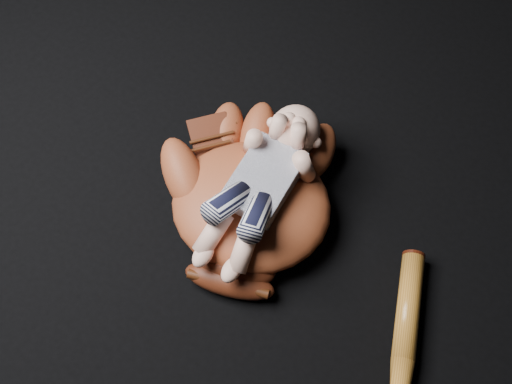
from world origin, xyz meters
TOP-DOWN VIEW (x-y plane):
  - baseball_glove at (-0.05, 0.19)m, footprint 0.56×0.59m
  - newborn_baby at (-0.04, 0.19)m, footprint 0.24×0.42m
  - baseball_bat at (0.37, 0.10)m, footprint 0.26×0.46m

SIDE VIEW (x-z plane):
  - baseball_bat at x=0.37m, z-range 0.00..0.05m
  - baseball_glove at x=-0.05m, z-range 0.00..0.15m
  - newborn_baby at x=-0.04m, z-range 0.05..0.21m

